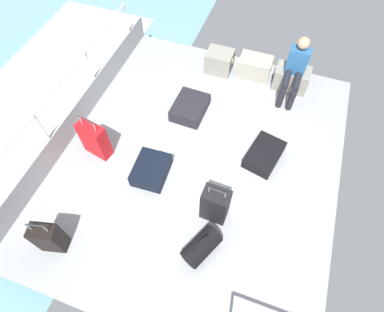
% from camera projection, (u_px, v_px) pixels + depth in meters
% --- Properties ---
extents(ground_plane, '(4.40, 5.20, 0.06)m').
position_uv_depth(ground_plane, '(199.00, 159.00, 5.11)').
color(ground_plane, '#939699').
extents(gunwale_port, '(0.06, 5.20, 0.45)m').
position_uv_depth(gunwale_port, '(78.00, 115.00, 5.29)').
color(gunwale_port, '#939699').
rests_on(gunwale_port, ground_plane).
extents(railing_port, '(0.04, 4.20, 1.02)m').
position_uv_depth(railing_port, '(66.00, 91.00, 4.82)').
color(railing_port, silver).
rests_on(railing_port, ground_plane).
extents(sea_wake, '(12.00, 12.00, 0.01)m').
position_uv_depth(sea_wake, '(22.00, 115.00, 6.02)').
color(sea_wake, '#6B99A8').
rests_on(sea_wake, ground_plane).
extents(cargo_crate_0, '(0.53, 0.41, 0.42)m').
position_uv_depth(cargo_crate_0, '(219.00, 61.00, 6.04)').
color(cargo_crate_0, gray).
rests_on(cargo_crate_0, ground_plane).
extents(cargo_crate_1, '(0.64, 0.40, 0.38)m').
position_uv_depth(cargo_crate_1, '(255.00, 67.00, 5.98)').
color(cargo_crate_1, '#9E9989').
rests_on(cargo_crate_1, ground_plane).
extents(cargo_crate_2, '(0.65, 0.39, 0.42)m').
position_uv_depth(cargo_crate_2, '(291.00, 78.00, 5.79)').
color(cargo_crate_2, gray).
rests_on(cargo_crate_2, ground_plane).
extents(passenger_seated, '(0.34, 0.66, 1.12)m').
position_uv_depth(passenger_seated, '(295.00, 69.00, 5.37)').
color(passenger_seated, '#26598C').
rests_on(passenger_seated, ground_plane).
extents(suitcase_0, '(0.56, 0.70, 0.23)m').
position_uv_depth(suitcase_0, '(190.00, 108.00, 5.52)').
color(suitcase_0, black).
rests_on(suitcase_0, ground_plane).
extents(suitcase_1, '(0.38, 0.28, 0.75)m').
position_uv_depth(suitcase_1, '(49.00, 238.00, 4.07)').
color(suitcase_1, black).
rests_on(suitcase_1, ground_plane).
extents(suitcase_2, '(0.60, 0.76, 0.21)m').
position_uv_depth(suitcase_2, '(264.00, 155.00, 4.99)').
color(suitcase_2, black).
rests_on(suitcase_2, ground_plane).
extents(suitcase_3, '(0.47, 0.29, 0.82)m').
position_uv_depth(suitcase_3, '(95.00, 140.00, 4.89)').
color(suitcase_3, red).
rests_on(suitcase_3, ground_plane).
extents(suitcase_4, '(0.52, 0.63, 0.24)m').
position_uv_depth(suitcase_4, '(151.00, 170.00, 4.83)').
color(suitcase_4, black).
rests_on(suitcase_4, ground_plane).
extents(suitcase_5, '(0.38, 0.26, 0.78)m').
position_uv_depth(suitcase_5, '(215.00, 205.00, 4.28)').
color(suitcase_5, black).
rests_on(suitcase_5, ground_plane).
extents(duffel_bag, '(0.49, 0.60, 0.43)m').
position_uv_depth(duffel_bag, '(202.00, 246.00, 4.15)').
color(duffel_bag, black).
rests_on(duffel_bag, ground_plane).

